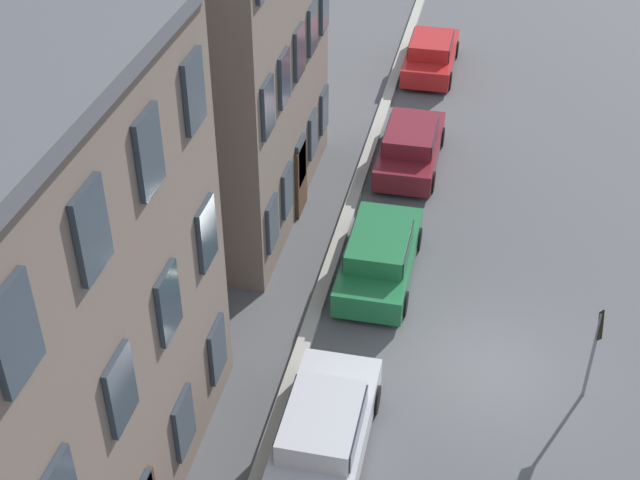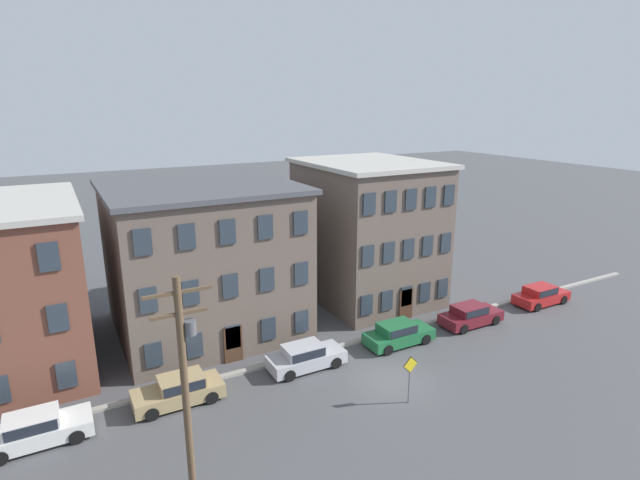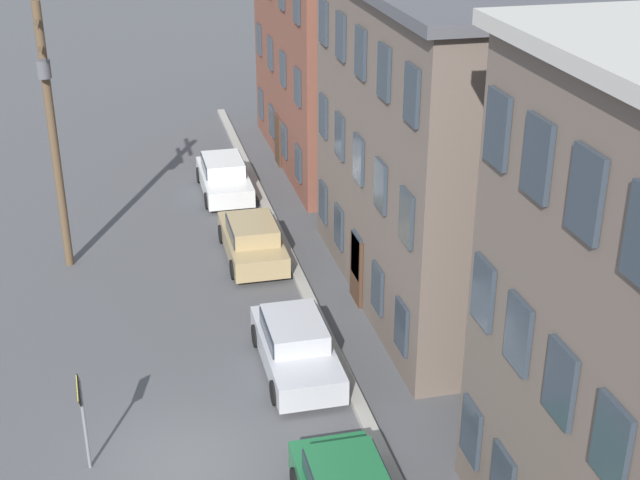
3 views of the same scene
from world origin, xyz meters
name	(u,v)px [view 1 (image 1 of 3)]	position (x,y,z in m)	size (l,w,h in m)	color
ground_plane	(488,370)	(0.00, 0.00, 0.00)	(200.00, 200.00, 0.00)	#4C4C4F
kerb_strip	(305,341)	(0.00, 4.50, 0.08)	(56.00, 0.36, 0.16)	#9E998E
apartment_far	(125,31)	(5.79, 10.91, 5.25)	(8.69, 10.35, 10.48)	#66564C
car_silver	(323,431)	(-3.37, 3.32, 0.75)	(4.40, 1.92, 1.43)	#B7B7BC
car_green	(379,255)	(3.02, 3.15, 0.75)	(4.40, 1.92, 1.43)	#1E6638
car_maroon	(410,145)	(9.06, 3.10, 0.75)	(4.40, 1.92, 1.43)	maroon
car_red	(431,53)	(16.34, 3.26, 0.75)	(4.40, 1.92, 1.43)	#B21E1E
caution_sign	(597,340)	(-0.35, -2.21, 1.71)	(0.90, 0.08, 2.58)	slate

